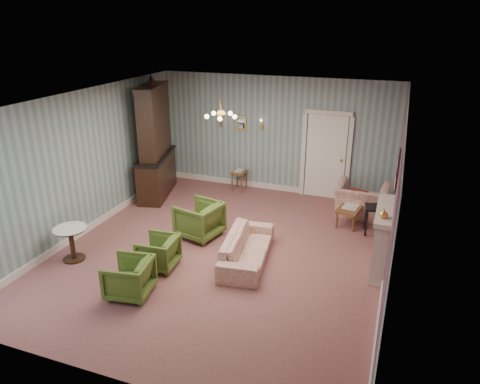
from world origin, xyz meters
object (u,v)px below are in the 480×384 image
at_px(side_table_black, 374,220).
at_px(pedestal_table, 72,244).
at_px(sofa_chintz, 247,243).
at_px(fireplace, 382,239).
at_px(dresser, 154,139).
at_px(coffee_table, 350,215).
at_px(olive_chair_b, 158,251).
at_px(olive_chair_a, 129,276).
at_px(wingback_chair, 362,195).
at_px(olive_chair_c, 199,218).

bearing_deg(side_table_black, pedestal_table, -149.52).
xyz_separation_m(sofa_chintz, fireplace, (2.30, 0.60, 0.22)).
height_order(sofa_chintz, dresser, dresser).
relative_size(sofa_chintz, side_table_black, 3.04).
bearing_deg(sofa_chintz, coffee_table, -42.26).
xyz_separation_m(coffee_table, pedestal_table, (-4.61, -3.33, 0.12)).
xyz_separation_m(fireplace, pedestal_table, (-5.34, -1.66, -0.25)).
xyz_separation_m(dresser, side_table_black, (5.30, -0.37, -1.15)).
bearing_deg(fireplace, pedestal_table, -162.73).
bearing_deg(olive_chair_b, fireplace, 105.70).
bearing_deg(sofa_chintz, fireplace, -82.99).
bearing_deg(pedestal_table, fireplace, 17.27).
distance_m(olive_chair_a, side_table_black, 5.05).
height_order(olive_chair_b, fireplace, fireplace).
relative_size(wingback_chair, side_table_black, 1.86).
relative_size(sofa_chintz, pedestal_table, 2.82).
relative_size(olive_chair_a, wingback_chair, 0.62).
distance_m(side_table_black, pedestal_table, 5.96).
bearing_deg(side_table_black, olive_chair_a, -134.10).
bearing_deg(sofa_chintz, olive_chair_c, 56.17).
bearing_deg(pedestal_table, side_table_black, 30.48).
height_order(olive_chair_c, sofa_chintz, olive_chair_c).
bearing_deg(pedestal_table, olive_chair_a, -20.57).
height_order(side_table_black, pedestal_table, pedestal_table).
height_order(wingback_chair, pedestal_table, wingback_chair).
height_order(olive_chair_b, olive_chair_c, olive_chair_c).
relative_size(dresser, pedestal_table, 4.45).
bearing_deg(pedestal_table, coffee_table, 35.83).
bearing_deg(wingback_chair, sofa_chintz, 59.77).
xyz_separation_m(olive_chair_a, pedestal_table, (-1.62, 0.61, -0.02)).
bearing_deg(dresser, olive_chair_b, -74.54).
bearing_deg(pedestal_table, wingback_chair, 38.95).
bearing_deg(olive_chair_b, wingback_chair, 134.11).
distance_m(dresser, fireplace, 5.84).
xyz_separation_m(dresser, pedestal_table, (0.17, -3.40, -1.13)).
height_order(olive_chair_c, coffee_table, olive_chair_c).
bearing_deg(fireplace, olive_chair_c, 179.76).
bearing_deg(olive_chair_c, olive_chair_a, 8.83).
bearing_deg(olive_chair_a, dresser, -165.13).
bearing_deg(fireplace, coffee_table, 113.81).
relative_size(olive_chair_a, dresser, 0.24).
bearing_deg(olive_chair_c, pedestal_table, -33.69).
distance_m(dresser, coffee_table, 4.94).
distance_m(dresser, side_table_black, 5.44).
relative_size(dresser, coffee_table, 3.65).
xyz_separation_m(olive_chair_c, dresser, (-1.96, 1.72, 1.05)).
distance_m(olive_chair_a, coffee_table, 4.94).
relative_size(olive_chair_a, sofa_chintz, 0.38).
height_order(sofa_chintz, wingback_chair, wingback_chair).
bearing_deg(olive_chair_c, side_table_black, 125.23).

